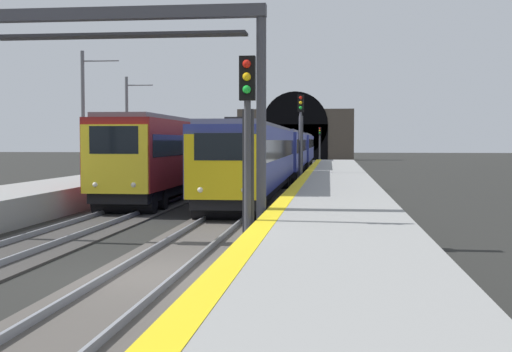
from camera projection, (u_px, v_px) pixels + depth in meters
name	position (u px, v px, depth m)	size (l,w,h in m)	color
ground_plane	(148.00, 278.00, 14.75)	(320.00, 320.00, 0.00)	black
platform_right	(335.00, 257.00, 14.26)	(112.00, 3.76, 1.05)	gray
platform_right_edge_strip	(257.00, 231.00, 14.42)	(112.00, 0.50, 0.01)	yellow
track_main_line	(148.00, 276.00, 14.74)	(160.00, 2.64, 0.21)	#4C4742
train_main_approaching	(285.00, 151.00, 55.06)	(63.06, 3.01, 3.75)	navy
train_adjacent_platform	(235.00, 149.00, 57.61)	(64.13, 2.87, 4.98)	maroon
railway_signal_near	(248.00, 138.00, 16.27)	(0.39, 0.38, 4.97)	#38383D
railway_signal_mid	(301.00, 133.00, 41.33)	(0.39, 0.38, 5.76)	#4C4C54
railway_signal_far	(320.00, 141.00, 92.92)	(0.39, 0.38, 4.86)	#38383D
overhead_signal_gantry	(119.00, 65.00, 19.62)	(0.70, 8.55, 6.78)	#3F3F47
tunnel_portal	(295.00, 134.00, 107.23)	(2.81, 18.20, 10.65)	#51473D
catenary_mast_near	(127.00, 128.00, 48.36)	(0.22, 2.03, 7.49)	#595B60
catenary_mast_far	(84.00, 119.00, 39.96)	(0.22, 2.30, 8.22)	#595B60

